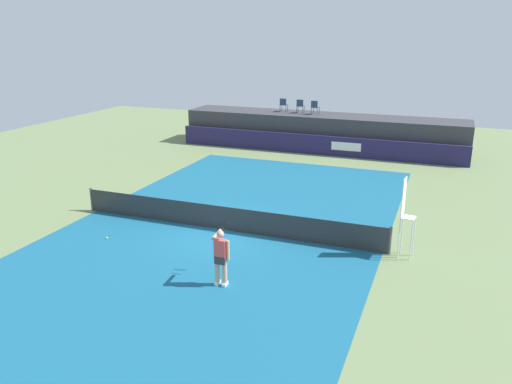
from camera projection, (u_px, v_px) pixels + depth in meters
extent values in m
plane|color=#6B7F51|center=(253.00, 206.00, 22.22)|extent=(48.00, 48.00, 0.00)
cube|color=#16597A|center=(225.00, 230.00, 19.55)|extent=(12.00, 22.00, 0.00)
cube|color=#231E4C|center=(315.00, 145.00, 31.37)|extent=(18.00, 0.20, 1.20)
cube|color=white|center=(346.00, 147.00, 30.58)|extent=(1.80, 0.02, 0.50)
cube|color=#38383D|center=(322.00, 132.00, 32.82)|extent=(18.00, 2.80, 2.20)
cylinder|color=#2D3D56|center=(288.00, 108.00, 33.73)|extent=(0.04, 0.04, 0.44)
cylinder|color=#2D3D56|center=(282.00, 108.00, 33.87)|extent=(0.04, 0.04, 0.44)
cylinder|color=#2D3D56|center=(286.00, 109.00, 33.37)|extent=(0.04, 0.04, 0.44)
cylinder|color=#2D3D56|center=(280.00, 109.00, 33.51)|extent=(0.04, 0.04, 0.44)
cube|color=#2D3D56|center=(284.00, 105.00, 33.55)|extent=(0.44, 0.44, 0.03)
cube|color=#2D3D56|center=(283.00, 102.00, 33.30)|extent=(0.44, 0.03, 0.42)
cylinder|color=#2D3D56|center=(304.00, 109.00, 33.21)|extent=(0.04, 0.04, 0.44)
cylinder|color=#2D3D56|center=(298.00, 109.00, 33.33)|extent=(0.04, 0.04, 0.44)
cylinder|color=#2D3D56|center=(303.00, 110.00, 32.85)|extent=(0.04, 0.04, 0.44)
cylinder|color=#2D3D56|center=(297.00, 110.00, 32.97)|extent=(0.04, 0.04, 0.44)
cube|color=#2D3D56|center=(301.00, 106.00, 33.02)|extent=(0.46, 0.46, 0.03)
cube|color=#2D3D56|center=(300.00, 103.00, 32.76)|extent=(0.44, 0.04, 0.42)
cylinder|color=#2D3D56|center=(319.00, 111.00, 32.62)|extent=(0.04, 0.04, 0.44)
cylinder|color=#2D3D56|center=(313.00, 110.00, 32.79)|extent=(0.04, 0.04, 0.44)
cylinder|color=#2D3D56|center=(317.00, 112.00, 32.28)|extent=(0.04, 0.04, 0.44)
cylinder|color=#2D3D56|center=(311.00, 111.00, 32.45)|extent=(0.04, 0.04, 0.44)
cube|color=#2D3D56|center=(315.00, 107.00, 32.46)|extent=(0.48, 0.48, 0.03)
cube|color=#2D3D56|center=(314.00, 104.00, 32.22)|extent=(0.44, 0.07, 0.42)
cylinder|color=white|center=(411.00, 241.00, 16.78)|extent=(0.04, 0.04, 1.40)
cylinder|color=white|center=(414.00, 236.00, 17.11)|extent=(0.04, 0.04, 1.40)
cylinder|color=white|center=(399.00, 238.00, 16.96)|extent=(0.04, 0.04, 1.40)
cylinder|color=white|center=(402.00, 234.00, 17.30)|extent=(0.04, 0.04, 1.40)
cube|color=white|center=(408.00, 218.00, 16.82)|extent=(0.49, 0.49, 0.03)
cube|color=white|center=(404.00, 197.00, 16.71)|extent=(0.08, 0.44, 1.33)
cube|color=#2D2D2D|center=(225.00, 218.00, 19.41)|extent=(12.40, 0.02, 0.95)
cylinder|color=#4C4C51|center=(92.00, 199.00, 21.53)|extent=(0.10, 0.10, 1.00)
cylinder|color=#4C4C51|center=(390.00, 241.00, 17.28)|extent=(0.10, 0.10, 1.00)
cube|color=white|center=(225.00, 284.00, 15.27)|extent=(0.13, 0.26, 0.10)
cylinder|color=tan|center=(225.00, 270.00, 15.13)|extent=(0.14, 0.14, 0.82)
cube|color=white|center=(218.00, 283.00, 15.34)|extent=(0.13, 0.26, 0.10)
cylinder|color=tan|center=(217.00, 269.00, 15.20)|extent=(0.14, 0.14, 0.82)
cube|color=#333338|center=(221.00, 260.00, 15.07)|extent=(0.35, 0.23, 0.24)
cube|color=#E54C47|center=(220.00, 248.00, 14.96)|extent=(0.37, 0.21, 0.56)
sphere|color=tan|center=(220.00, 234.00, 14.82)|extent=(0.22, 0.22, 0.22)
cylinder|color=tan|center=(228.00, 250.00, 14.89)|extent=(0.09, 0.09, 0.60)
cylinder|color=tan|center=(217.00, 235.00, 15.18)|extent=(0.11, 0.61, 0.14)
cylinder|color=black|center=(222.00, 229.00, 15.55)|extent=(0.30, 0.04, 0.03)
torus|color=black|center=(226.00, 226.00, 15.81)|extent=(0.30, 0.03, 0.30)
sphere|color=#D8EA33|center=(107.00, 238.00, 18.70)|extent=(0.07, 0.07, 0.07)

